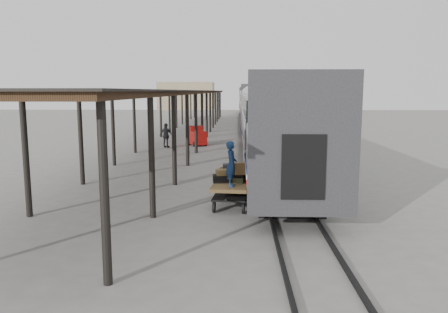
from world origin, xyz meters
The scene contains 11 objects.
ground centered at (0.00, 0.00, 0.00)m, with size 160.00×160.00×0.00m, color slate.
train centered at (3.19, 33.79, 2.69)m, with size 3.45×76.01×4.01m.
canopy centered at (-3.40, 24.00, 4.00)m, with size 4.90×64.30×4.15m.
rails centered at (3.20, 34.00, 0.06)m, with size 1.54×150.00×0.12m.
building_far centered at (14.00, 78.00, 4.00)m, with size 18.00×10.00×8.00m, color tan.
building_left centered at (-10.00, 82.00, 3.00)m, with size 12.00×8.00×6.00m, color tan.
baggage_cart centered at (1.20, -0.46, 0.65)m, with size 1.47×2.50×0.86m.
suitcase_stack centered at (1.10, -0.15, 1.08)m, with size 1.37×1.13×0.59m.
luggage_tug centered at (-1.67, 17.06, 0.67)m, with size 1.60×1.92×1.46m.
porter centered at (1.20, -1.11, 1.64)m, with size 0.57×0.37×1.56m, color navy.
pedestrian centered at (-3.80, 15.73, 0.89)m, with size 1.04×0.43×1.78m, color black.
Camera 1 is at (1.41, -15.75, 4.10)m, focal length 35.00 mm.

